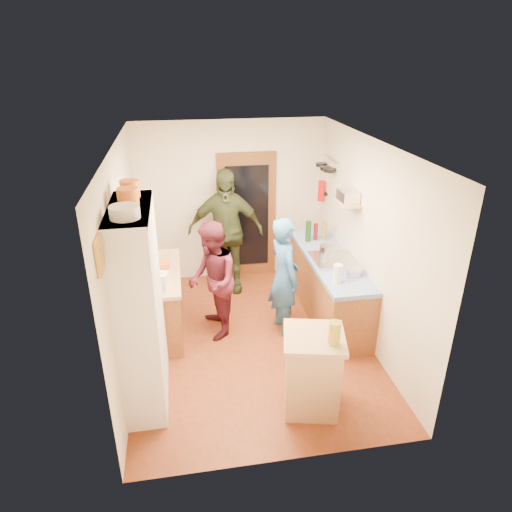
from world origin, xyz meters
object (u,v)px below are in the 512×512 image
object	(u,v)px
island_base	(312,374)
person_hob	(287,277)
person_left	(214,279)
person_back	(226,232)
right_counter_base	(328,287)
hutch_body	(140,308)

from	to	relation	value
island_base	person_hob	distance (m)	1.55
island_base	person_left	size ratio (longest dim) A/B	0.54
person_left	person_back	distance (m)	1.25
right_counter_base	person_left	bearing A→B (deg)	-173.00
right_counter_base	person_back	xyz separation A→B (m)	(-1.34, 1.00, 0.57)
right_counter_base	person_left	world-z (taller)	person_left
person_left	person_back	bearing A→B (deg)	162.07
hutch_body	right_counter_base	distance (m)	2.90
person_hob	person_back	world-z (taller)	person_back
right_counter_base	person_back	distance (m)	1.77
right_counter_base	person_left	distance (m)	1.70
hutch_body	person_back	xyz separation A→B (m)	(1.16, 2.30, -0.11)
right_counter_base	person_back	world-z (taller)	person_back
hutch_body	island_base	xyz separation A→B (m)	(1.73, -0.53, -0.67)
person_left	hutch_body	bearing A→B (deg)	-41.66
person_back	right_counter_base	bearing A→B (deg)	-29.77
right_counter_base	person_back	bearing A→B (deg)	143.49
right_counter_base	person_hob	world-z (taller)	person_hob
hutch_body	person_hob	bearing A→B (deg)	28.16
right_counter_base	island_base	distance (m)	1.98
person_hob	island_base	bearing A→B (deg)	166.28
island_base	person_hob	xyz separation A→B (m)	(0.07, 1.50, 0.39)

